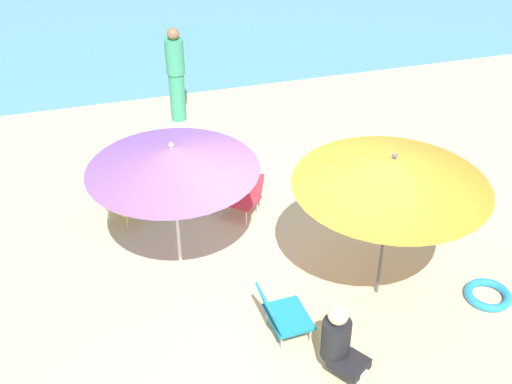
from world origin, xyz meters
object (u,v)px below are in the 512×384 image
at_px(umbrella_purple, 172,158).
at_px(beach_chair_b, 120,196).
at_px(person_b, 340,342).
at_px(person_a, 176,75).
at_px(beach_chair_a, 280,313).
at_px(swim_ring, 488,295).
at_px(umbrella_orange, 393,172).
at_px(beach_chair_c, 243,192).

height_order(umbrella_purple, beach_chair_b, umbrella_purple).
distance_m(umbrella_purple, person_b, 2.76).
relative_size(person_a, person_b, 1.87).
distance_m(beach_chair_a, swim_ring, 2.58).
relative_size(umbrella_orange, beach_chair_b, 3.18).
bearing_deg(swim_ring, umbrella_orange, 159.02).
xyz_separation_m(beach_chair_a, person_a, (-0.11, 5.45, 0.52)).
bearing_deg(person_a, person_b, 168.01).
distance_m(beach_chair_b, swim_ring, 4.92).
distance_m(umbrella_orange, umbrella_purple, 2.47).
bearing_deg(person_b, swim_ring, 71.75).
bearing_deg(beach_chair_c, beach_chair_a, 38.46).
bearing_deg(beach_chair_a, umbrella_orange, 10.72).
bearing_deg(beach_chair_a, person_a, 87.36).
xyz_separation_m(person_b, swim_ring, (2.14, 0.55, -0.39)).
height_order(person_b, swim_ring, person_b).
bearing_deg(beach_chair_a, beach_chair_c, 80.76).
relative_size(beach_chair_c, swim_ring, 1.25).
height_order(person_a, swim_ring, person_a).
height_order(beach_chair_a, beach_chair_c, beach_chair_a).
bearing_deg(beach_chair_a, umbrella_purple, 114.95).
bearing_deg(umbrella_purple, beach_chair_a, -61.23).
relative_size(beach_chair_a, person_b, 0.68).
height_order(umbrella_purple, beach_chair_c, umbrella_purple).
bearing_deg(umbrella_orange, beach_chair_c, 118.41).
distance_m(umbrella_purple, beach_chair_b, 1.83).
bearing_deg(umbrella_orange, beach_chair_b, 138.93).
bearing_deg(swim_ring, beach_chair_b, 144.19).
bearing_deg(beach_chair_b, person_a, 111.95).
bearing_deg(umbrella_orange, umbrella_purple, 151.77).
height_order(person_a, person_b, person_a).
xyz_separation_m(umbrella_purple, person_a, (0.72, 3.93, -0.72)).
xyz_separation_m(beach_chair_b, beach_chair_c, (1.65, -0.35, -0.01)).
xyz_separation_m(umbrella_purple, beach_chair_c, (1.06, 0.89, -1.23)).
bearing_deg(umbrella_orange, swim_ring, -20.98).
distance_m(beach_chair_c, swim_ring, 3.45).
bearing_deg(beach_chair_c, umbrella_orange, 72.30).
distance_m(beach_chair_b, person_a, 3.04).
xyz_separation_m(beach_chair_c, person_a, (-0.34, 3.04, 0.51)).
height_order(beach_chair_a, person_b, person_b).
relative_size(beach_chair_c, person_b, 0.78).
relative_size(umbrella_purple, beach_chair_b, 2.97).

